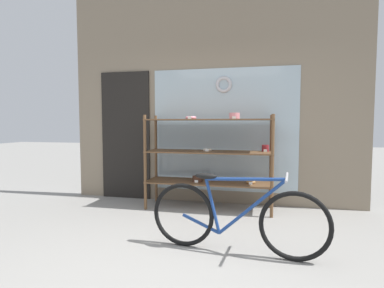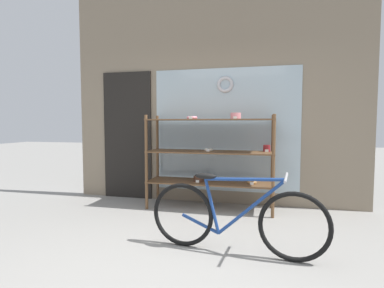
{
  "view_description": "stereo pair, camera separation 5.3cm",
  "coord_description": "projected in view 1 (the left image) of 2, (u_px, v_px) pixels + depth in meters",
  "views": [
    {
      "loc": [
        0.73,
        -2.33,
        1.25
      ],
      "look_at": [
        0.01,
        0.9,
        1.03
      ],
      "focal_mm": 28.0,
      "sensor_mm": 36.0,
      "label": 1
    },
    {
      "loc": [
        0.78,
        -2.31,
        1.25
      ],
      "look_at": [
        0.01,
        0.9,
        1.03
      ],
      "focal_mm": 28.0,
      "sensor_mm": 36.0,
      "label": 2
    }
  ],
  "objects": [
    {
      "name": "bicycle",
      "position": [
        235.0,
        217.0,
        2.88
      ],
      "size": [
        1.72,
        0.46,
        0.78
      ],
      "rotation": [
        0.0,
        0.0,
        -0.11
      ],
      "color": "black",
      "rests_on": "ground_plane"
    },
    {
      "name": "display_case",
      "position": [
        210.0,
        153.0,
        4.36
      ],
      "size": [
        1.83,
        0.52,
        1.41
      ],
      "color": "brown",
      "rests_on": "ground_plane"
    },
    {
      "name": "ground_plane",
      "position": [
        167.0,
        273.0,
        2.51
      ],
      "size": [
        30.0,
        30.0,
        0.0
      ],
      "primitive_type": "plane",
      "color": "gray"
    },
    {
      "name": "storefront_facade",
      "position": [
        209.0,
        87.0,
        4.69
      ],
      "size": [
        4.61,
        0.13,
        3.79
      ],
      "color": "gray",
      "rests_on": "ground_plane"
    }
  ]
}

